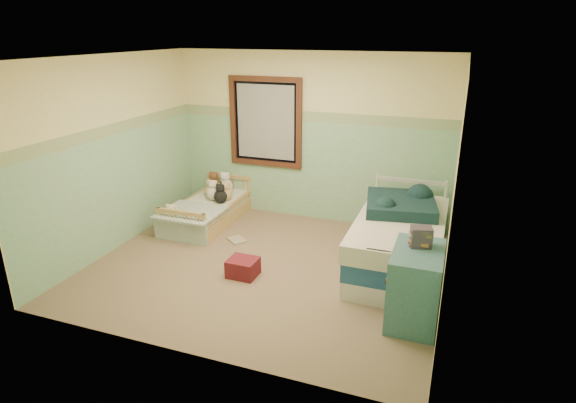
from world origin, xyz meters
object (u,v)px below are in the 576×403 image
(plush_floor_tan, at_px, (184,227))
(floor_book, at_px, (237,240))
(plush_floor_cream, at_px, (173,222))
(twin_bed_frame, at_px, (397,260))
(red_pillow, at_px, (243,267))
(toddler_bed_frame, at_px, (208,216))
(dresser, at_px, (415,286))

(plush_floor_tan, xyz_separation_m, floor_book, (0.80, 0.07, -0.11))
(plush_floor_cream, xyz_separation_m, twin_bed_frame, (3.22, -0.03, -0.03))
(red_pillow, xyz_separation_m, floor_book, (-0.50, 0.87, -0.10))
(plush_floor_tan, bearing_deg, twin_bed_frame, 0.26)
(toddler_bed_frame, relative_size, red_pillow, 4.49)
(plush_floor_cream, xyz_separation_m, dresser, (3.52, -1.09, 0.24))
(toddler_bed_frame, bearing_deg, plush_floor_tan, -99.81)
(toddler_bed_frame, distance_m, dresser, 3.60)
(floor_book, bearing_deg, plush_floor_cream, -142.05)
(plush_floor_tan, distance_m, red_pillow, 1.53)
(toddler_bed_frame, bearing_deg, dresser, -26.31)
(toddler_bed_frame, xyz_separation_m, plush_floor_cream, (-0.31, -0.50, 0.04))
(twin_bed_frame, bearing_deg, plush_floor_tan, -179.74)
(floor_book, bearing_deg, plush_floor_tan, -138.29)
(red_pillow, bearing_deg, twin_bed_frame, 25.64)
(dresser, height_order, floor_book, dresser)
(plush_floor_tan, bearing_deg, toddler_bed_frame, 80.19)
(toddler_bed_frame, bearing_deg, floor_book, -33.82)
(plush_floor_tan, relative_size, red_pillow, 0.74)
(plush_floor_tan, height_order, twin_bed_frame, plush_floor_tan)
(toddler_bed_frame, distance_m, plush_floor_cream, 0.58)
(toddler_bed_frame, xyz_separation_m, plush_floor_tan, (-0.09, -0.54, 0.03))
(toddler_bed_frame, distance_m, twin_bed_frame, 2.97)
(plush_floor_cream, bearing_deg, red_pillow, -29.32)
(floor_book, bearing_deg, toddler_bed_frame, -177.12)
(red_pillow, bearing_deg, toddler_bed_frame, 131.95)
(plush_floor_cream, distance_m, dresser, 3.70)
(plush_floor_cream, height_order, red_pillow, plush_floor_cream)
(plush_floor_cream, xyz_separation_m, floor_book, (1.01, 0.02, -0.13))
(floor_book, bearing_deg, dresser, 12.72)
(plush_floor_tan, relative_size, dresser, 0.33)
(plush_floor_cream, height_order, dresser, dresser)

